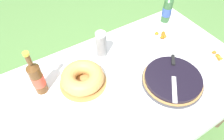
{
  "coord_description": "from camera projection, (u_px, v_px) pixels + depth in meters",
  "views": [
    {
      "loc": [
        -0.38,
        -0.61,
        1.76
      ],
      "look_at": [
        0.06,
        0.09,
        0.79
      ],
      "focal_mm": 32.0,
      "sensor_mm": 36.0,
      "label": 1
    }
  ],
  "objects": [
    {
      "name": "ground_plane",
      "position": [
        112.0,
        135.0,
        1.8
      ],
      "size": [
        16.0,
        16.0,
        0.0
      ],
      "primitive_type": "plane",
      "color": "#568442"
    },
    {
      "name": "serving_knife",
      "position": [
        174.0,
        73.0,
        1.25
      ],
      "size": [
        0.26,
        0.3,
        0.01
      ],
      "rotation": [
        0.0,
        0.0,
        4.0
      ],
      "color": "silver",
      "rests_on": "berry_tart"
    },
    {
      "name": "cider_bottle_green",
      "position": [
        167.0,
        9.0,
        1.62
      ],
      "size": [
        0.07,
        0.07,
        0.31
      ],
      "color": "#2D562D",
      "rests_on": "tablecloth"
    },
    {
      "name": "bundt_cake",
      "position": [
        82.0,
        78.0,
        1.24
      ],
      "size": [
        0.3,
        0.3,
        0.1
      ],
      "color": "#B78447",
      "rests_on": "tablecloth"
    },
    {
      "name": "cider_bottle_amber",
      "position": [
        37.0,
        78.0,
        1.15
      ],
      "size": [
        0.08,
        0.08,
        0.33
      ],
      "color": "brown",
      "rests_on": "tablecloth"
    },
    {
      "name": "cup_stack",
      "position": [
        101.0,
        45.0,
        1.37
      ],
      "size": [
        0.07,
        0.07,
        0.2
      ],
      "color": "white",
      "rests_on": "tablecloth"
    },
    {
      "name": "snack_plate_left",
      "position": [
        220.0,
        58.0,
        1.41
      ],
      "size": [
        0.24,
        0.24,
        0.06
      ],
      "color": "white",
      "rests_on": "tablecloth"
    },
    {
      "name": "tablecloth",
      "position": [
        112.0,
        91.0,
        1.26
      ],
      "size": [
        1.9,
        0.98,
        0.1
      ],
      "color": "white",
      "rests_on": "garden_table"
    },
    {
      "name": "snack_plate_near",
      "position": [
        162.0,
        35.0,
        1.57
      ],
      "size": [
        0.22,
        0.22,
        0.05
      ],
      "color": "white",
      "rests_on": "tablecloth"
    },
    {
      "name": "garden_table",
      "position": [
        112.0,
        95.0,
        1.3
      ],
      "size": [
        1.89,
        0.97,
        0.72
      ],
      "color": "brown",
      "rests_on": "ground_plane"
    },
    {
      "name": "berry_tart",
      "position": [
        173.0,
        80.0,
        1.26
      ],
      "size": [
        0.39,
        0.39,
        0.06
      ],
      "color": "#38383D",
      "rests_on": "tablecloth"
    }
  ]
}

